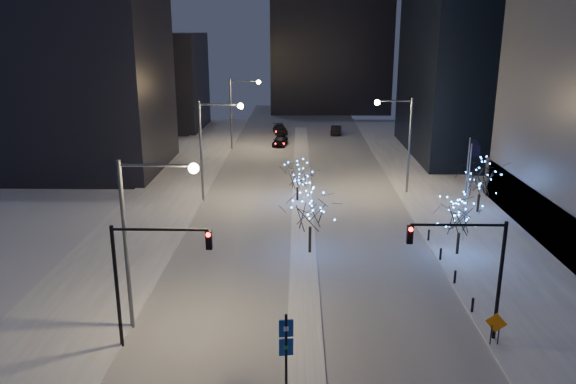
{
  "coord_description": "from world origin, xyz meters",
  "views": [
    {
      "loc": [
        -0.41,
        -26.91,
        16.71
      ],
      "look_at": [
        -1.18,
        13.18,
        5.0
      ],
      "focal_mm": 35.0,
      "sensor_mm": 36.0,
      "label": 1
    }
  ],
  "objects_px": {
    "holiday_tree_plaza_far": "(481,178)",
    "car_mid": "(336,130)",
    "car_near": "(280,141)",
    "street_lamp_w_far": "(238,104)",
    "holiday_tree_median_far": "(297,176)",
    "street_lamp_east": "(401,133)",
    "construction_sign": "(496,326)",
    "traffic_signal_west": "(145,266)",
    "street_lamp_w_mid": "(211,137)",
    "holiday_tree_median_near": "(310,207)",
    "holiday_tree_plaza_near": "(460,217)",
    "wayfinding_sign": "(286,343)",
    "street_lamp_w_near": "(143,222)",
    "car_far": "(280,129)",
    "traffic_signal_east": "(473,261)"
  },
  "relations": [
    {
      "from": "car_far",
      "to": "holiday_tree_plaza_near",
      "type": "distance_m",
      "value": 53.7
    },
    {
      "from": "traffic_signal_east",
      "to": "holiday_tree_plaza_near",
      "type": "height_order",
      "value": "traffic_signal_east"
    },
    {
      "from": "holiday_tree_plaza_far",
      "to": "car_mid",
      "type": "bearing_deg",
      "value": 104.68
    },
    {
      "from": "street_lamp_w_mid",
      "to": "traffic_signal_east",
      "type": "distance_m",
      "value": 31.6
    },
    {
      "from": "street_lamp_w_near",
      "to": "car_far",
      "type": "height_order",
      "value": "street_lamp_w_near"
    },
    {
      "from": "car_near",
      "to": "holiday_tree_median_far",
      "type": "relative_size",
      "value": 1.13
    },
    {
      "from": "car_near",
      "to": "holiday_tree_median_far",
      "type": "height_order",
      "value": "holiday_tree_median_far"
    },
    {
      "from": "street_lamp_east",
      "to": "traffic_signal_west",
      "type": "relative_size",
      "value": 1.43
    },
    {
      "from": "car_mid",
      "to": "holiday_tree_plaza_near",
      "type": "relative_size",
      "value": 1.0
    },
    {
      "from": "holiday_tree_median_far",
      "to": "holiday_tree_plaza_near",
      "type": "relative_size",
      "value": 0.87
    },
    {
      "from": "street_lamp_w_far",
      "to": "car_near",
      "type": "relative_size",
      "value": 2.24
    },
    {
      "from": "car_mid",
      "to": "car_near",
      "type": "bearing_deg",
      "value": 53.6
    },
    {
      "from": "car_far",
      "to": "construction_sign",
      "type": "relative_size",
      "value": 2.63
    },
    {
      "from": "car_near",
      "to": "street_lamp_w_far",
      "type": "bearing_deg",
      "value": -144.41
    },
    {
      "from": "traffic_signal_west",
      "to": "street_lamp_w_mid",
      "type": "bearing_deg",
      "value": 91.06
    },
    {
      "from": "holiday_tree_median_far",
      "to": "wayfinding_sign",
      "type": "relative_size",
      "value": 1.02
    },
    {
      "from": "street_lamp_east",
      "to": "car_mid",
      "type": "xyz_separation_m",
      "value": [
        -4.32,
        34.32,
        -5.71
      ]
    },
    {
      "from": "holiday_tree_median_far",
      "to": "street_lamp_w_near",
      "type": "bearing_deg",
      "value": -108.72
    },
    {
      "from": "street_lamp_w_mid",
      "to": "holiday_tree_plaza_near",
      "type": "height_order",
      "value": "street_lamp_w_mid"
    },
    {
      "from": "construction_sign",
      "to": "car_mid",
      "type": "bearing_deg",
      "value": 116.7
    },
    {
      "from": "street_lamp_east",
      "to": "traffic_signal_east",
      "type": "distance_m",
      "value": 29.08
    },
    {
      "from": "holiday_tree_median_far",
      "to": "wayfinding_sign",
      "type": "height_order",
      "value": "holiday_tree_median_far"
    },
    {
      "from": "car_far",
      "to": "holiday_tree_median_far",
      "type": "xyz_separation_m",
      "value": [
        2.96,
        -37.77,
        1.94
      ]
    },
    {
      "from": "car_near",
      "to": "holiday_tree_median_near",
      "type": "bearing_deg",
      "value": -75.47
    },
    {
      "from": "street_lamp_w_mid",
      "to": "wayfinding_sign",
      "type": "height_order",
      "value": "street_lamp_w_mid"
    },
    {
      "from": "street_lamp_east",
      "to": "construction_sign",
      "type": "xyz_separation_m",
      "value": [
        0.22,
        -29.67,
        -5.16
      ]
    },
    {
      "from": "holiday_tree_plaza_near",
      "to": "holiday_tree_median_far",
      "type": "bearing_deg",
      "value": 131.93
    },
    {
      "from": "holiday_tree_median_near",
      "to": "construction_sign",
      "type": "distance_m",
      "value": 16.43
    },
    {
      "from": "holiday_tree_plaza_near",
      "to": "wayfinding_sign",
      "type": "height_order",
      "value": "holiday_tree_plaza_near"
    },
    {
      "from": "holiday_tree_median_near",
      "to": "wayfinding_sign",
      "type": "distance_m",
      "value": 16.8
    },
    {
      "from": "traffic_signal_west",
      "to": "car_far",
      "type": "relative_size",
      "value": 1.4
    },
    {
      "from": "holiday_tree_plaza_far",
      "to": "traffic_signal_west",
      "type": "bearing_deg",
      "value": -136.64
    },
    {
      "from": "street_lamp_w_mid",
      "to": "street_lamp_east",
      "type": "xyz_separation_m",
      "value": [
        19.02,
        3.0,
        -0.05
      ]
    },
    {
      "from": "holiday_tree_plaza_near",
      "to": "holiday_tree_median_near",
      "type": "bearing_deg",
      "value": 179.72
    },
    {
      "from": "traffic_signal_west",
      "to": "traffic_signal_east",
      "type": "bearing_deg",
      "value": 3.29
    },
    {
      "from": "holiday_tree_plaza_near",
      "to": "holiday_tree_plaza_far",
      "type": "xyz_separation_m",
      "value": [
        4.67,
        10.28,
        0.35
      ]
    },
    {
      "from": "street_lamp_w_mid",
      "to": "street_lamp_w_far",
      "type": "distance_m",
      "value": 25.0
    },
    {
      "from": "holiday_tree_median_far",
      "to": "street_lamp_w_mid",
      "type": "bearing_deg",
      "value": 179.31
    },
    {
      "from": "holiday_tree_median_far",
      "to": "wayfinding_sign",
      "type": "distance_m",
      "value": 30.3
    },
    {
      "from": "street_lamp_w_mid",
      "to": "street_lamp_w_far",
      "type": "height_order",
      "value": "same"
    },
    {
      "from": "holiday_tree_median_near",
      "to": "traffic_signal_west",
      "type": "bearing_deg",
      "value": -123.94
    },
    {
      "from": "traffic_signal_west",
      "to": "holiday_tree_plaza_far",
      "type": "distance_m",
      "value": 34.26
    },
    {
      "from": "car_far",
      "to": "car_mid",
      "type": "bearing_deg",
      "value": -11.38
    },
    {
      "from": "street_lamp_w_near",
      "to": "holiday_tree_median_far",
      "type": "xyz_separation_m",
      "value": [
        8.44,
        24.9,
        -3.83
      ]
    },
    {
      "from": "street_lamp_w_mid",
      "to": "street_lamp_east",
      "type": "distance_m",
      "value": 19.26
    },
    {
      "from": "street_lamp_w_far",
      "to": "street_lamp_east",
      "type": "distance_m",
      "value": 29.08
    },
    {
      "from": "car_far",
      "to": "holiday_tree_median_far",
      "type": "relative_size",
      "value": 1.27
    },
    {
      "from": "street_lamp_w_far",
      "to": "holiday_tree_plaza_near",
      "type": "xyz_separation_m",
      "value": [
        20.72,
        -38.77,
        -3.4
      ]
    },
    {
      "from": "street_lamp_w_far",
      "to": "car_mid",
      "type": "xyz_separation_m",
      "value": [
        14.7,
        12.32,
        -5.76
      ]
    },
    {
      "from": "street_lamp_east",
      "to": "car_near",
      "type": "bearing_deg",
      "value": 118.04
    }
  ]
}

